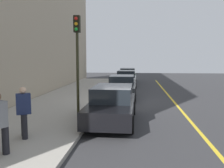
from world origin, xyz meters
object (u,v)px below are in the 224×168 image
object	(u,v)px
parked_car_green	(127,75)
parked_car_black	(112,104)
parked_car_charcoal	(122,87)
pedestrian_navy_coat	(24,111)
parked_car_white	(126,79)
traffic_light_pole	(77,49)

from	to	relation	value
parked_car_green	parked_car_black	size ratio (longest dim) A/B	0.89
parked_car_charcoal	pedestrian_navy_coat	world-z (taller)	pedestrian_navy_coat
parked_car_white	traffic_light_pole	bearing A→B (deg)	-7.36
parked_car_black	pedestrian_navy_coat	distance (m)	3.79
traffic_light_pole	parked_car_white	bearing A→B (deg)	172.64
parked_car_green	parked_car_white	xyz separation A→B (m)	(5.11, 0.07, 0.00)
parked_car_charcoal	parked_car_black	distance (m)	6.21
parked_car_black	pedestrian_navy_coat	world-z (taller)	pedestrian_navy_coat
parked_car_white	pedestrian_navy_coat	size ratio (longest dim) A/B	2.63
parked_car_charcoal	pedestrian_navy_coat	distance (m)	9.34
parked_car_charcoal	traffic_light_pole	world-z (taller)	traffic_light_pole
pedestrian_navy_coat	parked_car_black	bearing A→B (deg)	136.84
parked_car_white	pedestrian_navy_coat	distance (m)	15.56
parked_car_white	parked_car_black	bearing A→B (deg)	-0.30
parked_car_green	parked_car_black	world-z (taller)	same
pedestrian_navy_coat	parked_car_charcoal	bearing A→B (deg)	163.79
parked_car_green	pedestrian_navy_coat	distance (m)	20.60
traffic_light_pole	parked_car_black	bearing A→B (deg)	81.75
parked_car_white	parked_car_charcoal	xyz separation A→B (m)	(6.36, -0.04, -0.00)
parked_car_green	parked_car_charcoal	world-z (taller)	same
parked_car_black	traffic_light_pole	xyz separation A→B (m)	(-0.22, -1.53, 2.32)
parked_car_green	parked_car_black	distance (m)	17.68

